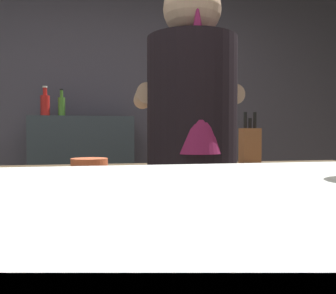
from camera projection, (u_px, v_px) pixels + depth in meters
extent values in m
cube|color=#4E4754|center=(105.00, 106.00, 3.35)|extent=(5.20, 0.10, 2.70)
cube|color=#473725|center=(186.00, 258.00, 1.88)|extent=(2.10, 0.60, 0.93)
cube|color=#313941|center=(83.00, 191.00, 3.07)|extent=(0.82, 0.36, 1.24)
cylinder|color=black|center=(192.00, 115.00, 1.40)|extent=(0.34, 0.34, 0.57)
sphere|color=tan|center=(192.00, 9.00, 1.38)|extent=(0.22, 0.22, 0.22)
cone|color=#8C1E4C|center=(197.00, 77.00, 1.29)|extent=(0.18, 0.18, 0.54)
cylinder|color=tan|center=(144.00, 97.00, 1.53)|extent=(0.10, 0.33, 0.08)
cylinder|color=tan|center=(224.00, 98.00, 1.57)|extent=(0.10, 0.33, 0.08)
cube|color=#925834|center=(250.00, 147.00, 2.01)|extent=(0.10, 0.08, 0.20)
cylinder|color=black|center=(245.00, 120.00, 2.00)|extent=(0.02, 0.02, 0.09)
cylinder|color=black|center=(250.00, 123.00, 2.01)|extent=(0.02, 0.02, 0.06)
cylinder|color=black|center=(255.00, 120.00, 2.01)|extent=(0.02, 0.02, 0.09)
cylinder|color=#C85936|center=(89.00, 163.00, 1.81)|extent=(0.18, 0.18, 0.05)
cube|color=silver|center=(224.00, 167.00, 1.85)|extent=(0.24, 0.08, 0.01)
cylinder|color=#4A7C2B|center=(62.00, 107.00, 2.95)|extent=(0.06, 0.06, 0.15)
cylinder|color=#4A7C2B|center=(61.00, 94.00, 2.95)|extent=(0.03, 0.03, 0.06)
cylinder|color=black|center=(61.00, 90.00, 2.95)|extent=(0.03, 0.03, 0.01)
cylinder|color=red|center=(45.00, 106.00, 2.91)|extent=(0.07, 0.07, 0.16)
cylinder|color=red|center=(45.00, 92.00, 2.90)|extent=(0.03, 0.03, 0.06)
cylinder|color=white|center=(45.00, 87.00, 2.90)|extent=(0.04, 0.04, 0.01)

